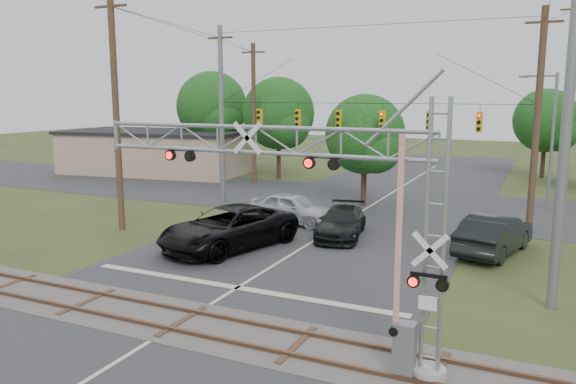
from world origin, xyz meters
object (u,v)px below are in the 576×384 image
at_px(pickup_black, 229,228).
at_px(sedan_silver, 293,208).
at_px(traffic_signal_span, 375,119).
at_px(car_dark, 341,222).
at_px(streetlight, 550,134).
at_px(commercial_building, 157,151).
at_px(crossing_gantry, 318,201).

relative_size(pickup_black, sedan_silver, 1.40).
bearing_deg(traffic_signal_span, sedan_silver, -131.73).
xyz_separation_m(traffic_signal_span, car_dark, (0.01, -5.60, -4.99)).
distance_m(traffic_signal_span, streetlight, 11.27).
bearing_deg(commercial_building, crossing_gantry, -52.85).
relative_size(crossing_gantry, sedan_silver, 2.06).
bearing_deg(pickup_black, sedan_silver, 100.72).
height_order(pickup_black, car_dark, pickup_black).
bearing_deg(crossing_gantry, car_dark, 106.80).
xyz_separation_m(pickup_black, streetlight, (13.29, 16.23, 3.74)).
relative_size(pickup_black, car_dark, 1.37).
bearing_deg(streetlight, traffic_signal_span, -145.40).
bearing_deg(traffic_signal_span, streetlight, 34.60).
relative_size(traffic_signal_span, car_dark, 3.77).
bearing_deg(traffic_signal_span, commercial_building, 157.71).
height_order(pickup_black, commercial_building, commercial_building).
bearing_deg(car_dark, commercial_building, 136.44).
bearing_deg(car_dark, traffic_signal_span, 79.52).
relative_size(commercial_building, streetlight, 2.07).
distance_m(pickup_black, car_dark, 5.88).
xyz_separation_m(pickup_black, commercial_building, (-19.27, 19.42, 0.96)).
height_order(commercial_building, streetlight, streetlight).
xyz_separation_m(sedan_silver, streetlight, (12.71, 10.27, 3.86)).
bearing_deg(commercial_building, pickup_black, -52.30).
bearing_deg(sedan_silver, streetlight, -43.20).
relative_size(pickup_black, streetlight, 0.83).
xyz_separation_m(traffic_signal_span, pickup_black, (-4.05, -9.86, -4.76)).
bearing_deg(pickup_black, car_dark, 62.63).
bearing_deg(car_dark, sedan_silver, 143.26).
distance_m(crossing_gantry, pickup_black, 12.10).
relative_size(pickup_black, commercial_building, 0.40).
relative_size(car_dark, commercial_building, 0.29).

